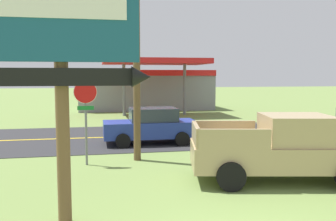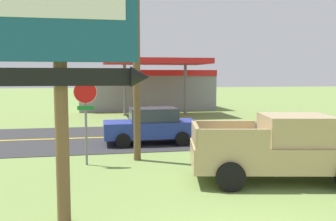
% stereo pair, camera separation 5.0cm
% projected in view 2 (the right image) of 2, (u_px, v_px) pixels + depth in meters
% --- Properties ---
extents(road_asphalt, '(140.00, 8.00, 0.02)m').
position_uv_depth(road_asphalt, '(149.00, 136.00, 18.84)').
color(road_asphalt, '#2B2B2D').
rests_on(road_asphalt, ground).
extents(road_centre_line, '(126.00, 0.20, 0.01)m').
position_uv_depth(road_centre_line, '(149.00, 136.00, 18.84)').
color(road_centre_line, gold).
rests_on(road_centre_line, road_asphalt).
extents(motel_sign, '(3.39, 0.54, 6.15)m').
position_uv_depth(motel_sign, '(61.00, 25.00, 7.27)').
color(motel_sign, brown).
rests_on(motel_sign, ground).
extents(stop_sign, '(0.80, 0.08, 2.95)m').
position_uv_depth(stop_sign, '(86.00, 107.00, 12.63)').
color(stop_sign, slate).
rests_on(stop_sign, ground).
extents(utility_pole, '(2.17, 0.26, 9.98)m').
position_uv_depth(utility_pole, '(136.00, 13.00, 13.06)').
color(utility_pole, brown).
rests_on(utility_pole, ground).
extents(gas_station, '(12.00, 11.50, 4.40)m').
position_uv_depth(gas_station, '(146.00, 88.00, 34.22)').
color(gas_station, gray).
rests_on(gas_station, ground).
extents(pickup_tan_parked_on_lawn, '(5.49, 2.99, 1.96)m').
position_uv_depth(pickup_tan_parked_on_lawn, '(282.00, 149.00, 10.79)').
color(pickup_tan_parked_on_lawn, tan).
rests_on(pickup_tan_parked_on_lawn, ground).
extents(car_blue_far_lane, '(4.20, 2.00, 1.64)m').
position_uv_depth(car_blue_far_lane, '(151.00, 126.00, 16.77)').
color(car_blue_far_lane, '#233893').
rests_on(car_blue_far_lane, ground).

